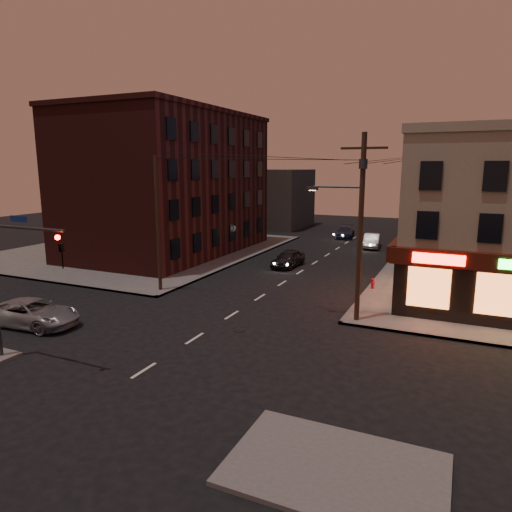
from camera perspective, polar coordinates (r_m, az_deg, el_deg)
The scene contains 15 objects.
ground at distance 23.28m, azimuth -7.68°, elevation -10.18°, with size 120.00×120.00×0.00m, color black.
sidewalk_nw at distance 48.39m, azimuth -13.82°, elevation 0.87°, with size 24.00×28.00×0.15m, color #514F4C.
brick_apartment at distance 45.60m, azimuth -10.71°, elevation 8.71°, with size 12.00×20.00×13.00m, color #411615.
bg_building_ne_a at distance 56.54m, azimuth 26.85°, elevation 4.94°, with size 10.00×12.00×7.00m, color #3F3D3A.
bg_building_nw at distance 65.30m, azimuth 2.24°, elevation 7.24°, with size 9.00×10.00×8.00m, color #3F3D3A.
bg_building_ne_b at distance 70.49m, azimuth 24.81°, elevation 5.70°, with size 8.00×8.00×6.00m, color #3F3D3A.
utility_pole_main at distance 24.74m, azimuth 12.71°, elevation 4.68°, with size 4.20×0.44×10.00m.
utility_pole_far at distance 50.66m, azimuth 19.01°, elevation 6.26°, with size 0.26×0.26×9.00m, color #382619.
utility_pole_west at distance 31.16m, azimuth -12.17°, elevation 3.92°, with size 0.24×0.24×9.00m, color #382619.
traffic_signal at distance 21.84m, azimuth -28.60°, elevation -1.52°, with size 4.49×0.32×6.47m.
suv_cross at distance 27.34m, azimuth -26.11°, elevation -6.41°, with size 2.38×5.16×1.43m, color gray.
sedan_near at distance 38.92m, azimuth 4.05°, elevation -0.30°, with size 1.72×4.27×1.46m, color black.
sedan_mid at distance 49.57m, azimuth 14.28°, elevation 1.87°, with size 1.56×4.47×1.47m, color slate.
sedan_far at distance 55.81m, azimuth 11.08°, elevation 2.96°, with size 1.92×4.72×1.37m, color #1A2235.
fire_hydrant at distance 32.43m, azimuth 14.38°, elevation -3.27°, with size 0.32×0.32×0.74m.
Camera 1 is at (11.70, -18.28, 8.43)m, focal length 32.00 mm.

